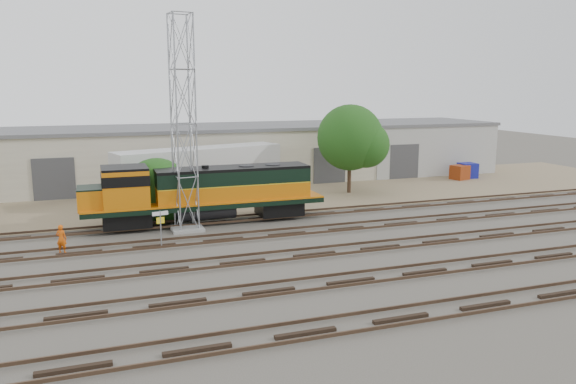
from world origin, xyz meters
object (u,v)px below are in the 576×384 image
object	(u,v)px
locomotive	(202,192)
worker	(61,239)
semi_trailer	(204,167)
signal_tower	(184,128)

from	to	relation	value
locomotive	worker	size ratio (longest dim) A/B	9.98
locomotive	worker	world-z (taller)	locomotive
worker	semi_trailer	bearing A→B (deg)	-106.76
signal_tower	worker	size ratio (longest dim) A/B	8.38
signal_tower	semi_trailer	bearing A→B (deg)	72.49
semi_trailer	signal_tower	bearing A→B (deg)	-123.88
signal_tower	worker	distance (m)	9.64
signal_tower	semi_trailer	world-z (taller)	signal_tower
locomotive	semi_trailer	size ratio (longest dim) A/B	1.14
locomotive	worker	xyz separation A→B (m)	(-8.52, -3.86, -1.41)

